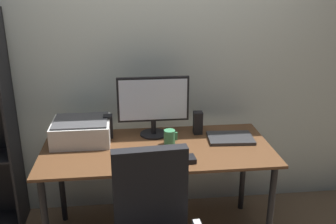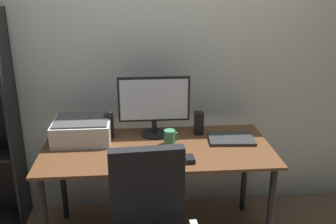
{
  "view_description": "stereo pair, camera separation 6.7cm",
  "coord_description": "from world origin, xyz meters",
  "px_view_note": "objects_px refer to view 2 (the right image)",
  "views": [
    {
      "loc": [
        -0.19,
        -2.37,
        1.84
      ],
      "look_at": [
        0.08,
        0.02,
        0.99
      ],
      "focal_mm": 40.59,
      "sensor_mm": 36.0,
      "label": 1
    },
    {
      "loc": [
        -0.12,
        -2.37,
        1.84
      ],
      "look_at": [
        0.08,
        0.02,
        0.99
      ],
      "focal_mm": 40.59,
      "sensor_mm": 36.0,
      "label": 2
    }
  ],
  "objects_px": {
    "speaker_left": "(109,126)",
    "keyboard": "(154,161)",
    "coffee_mug": "(170,137)",
    "speaker_right": "(199,123)",
    "monitor": "(154,103)",
    "printer": "(82,130)",
    "desk": "(157,158)",
    "laptop": "(231,139)",
    "mouse": "(190,159)"
  },
  "relations": [
    {
      "from": "printer",
      "to": "coffee_mug",
      "type": "bearing_deg",
      "value": -11.03
    },
    {
      "from": "keyboard",
      "to": "printer",
      "type": "distance_m",
      "value": 0.63
    },
    {
      "from": "monitor",
      "to": "mouse",
      "type": "bearing_deg",
      "value": -66.03
    },
    {
      "from": "mouse",
      "to": "speaker_right",
      "type": "relative_size",
      "value": 0.56
    },
    {
      "from": "mouse",
      "to": "printer",
      "type": "xyz_separation_m",
      "value": [
        -0.72,
        0.4,
        0.06
      ]
    },
    {
      "from": "mouse",
      "to": "speaker_right",
      "type": "xyz_separation_m",
      "value": [
        0.13,
        0.45,
        0.07
      ]
    },
    {
      "from": "printer",
      "to": "desk",
      "type": "bearing_deg",
      "value": -17.46
    },
    {
      "from": "keyboard",
      "to": "mouse",
      "type": "distance_m",
      "value": 0.23
    },
    {
      "from": "desk",
      "to": "monitor",
      "type": "distance_m",
      "value": 0.4
    },
    {
      "from": "monitor",
      "to": "keyboard",
      "type": "distance_m",
      "value": 0.5
    },
    {
      "from": "laptop",
      "to": "speaker_right",
      "type": "distance_m",
      "value": 0.26
    },
    {
      "from": "speaker_left",
      "to": "keyboard",
      "type": "bearing_deg",
      "value": -55.03
    },
    {
      "from": "printer",
      "to": "speaker_left",
      "type": "bearing_deg",
      "value": 15.05
    },
    {
      "from": "coffee_mug",
      "to": "speaker_right",
      "type": "xyz_separation_m",
      "value": [
        0.23,
        0.17,
        0.03
      ]
    },
    {
      "from": "keyboard",
      "to": "laptop",
      "type": "xyz_separation_m",
      "value": [
        0.57,
        0.3,
        0.0
      ]
    },
    {
      "from": "mouse",
      "to": "coffee_mug",
      "type": "bearing_deg",
      "value": 106.74
    },
    {
      "from": "speaker_right",
      "to": "printer",
      "type": "relative_size",
      "value": 0.43
    },
    {
      "from": "speaker_right",
      "to": "coffee_mug",
      "type": "bearing_deg",
      "value": -143.62
    },
    {
      "from": "laptop",
      "to": "printer",
      "type": "relative_size",
      "value": 0.8
    },
    {
      "from": "desk",
      "to": "coffee_mug",
      "type": "relative_size",
      "value": 15.1
    },
    {
      "from": "coffee_mug",
      "to": "laptop",
      "type": "distance_m",
      "value": 0.45
    },
    {
      "from": "coffee_mug",
      "to": "speaker_right",
      "type": "height_order",
      "value": "speaker_right"
    },
    {
      "from": "keyboard",
      "to": "speaker_left",
      "type": "xyz_separation_m",
      "value": [
        -0.3,
        0.43,
        0.08
      ]
    },
    {
      "from": "keyboard",
      "to": "printer",
      "type": "relative_size",
      "value": 0.72
    },
    {
      "from": "speaker_left",
      "to": "laptop",
      "type": "bearing_deg",
      "value": -9.0
    },
    {
      "from": "monitor",
      "to": "keyboard",
      "type": "xyz_separation_m",
      "value": [
        -0.03,
        -0.44,
        -0.24
      ]
    },
    {
      "from": "coffee_mug",
      "to": "speaker_left",
      "type": "bearing_deg",
      "value": 158.37
    },
    {
      "from": "desk",
      "to": "speaker_right",
      "type": "height_order",
      "value": "speaker_right"
    },
    {
      "from": "monitor",
      "to": "keyboard",
      "type": "height_order",
      "value": "monitor"
    },
    {
      "from": "keyboard",
      "to": "coffee_mug",
      "type": "xyz_separation_m",
      "value": [
        0.12,
        0.26,
        0.04
      ]
    },
    {
      "from": "keyboard",
      "to": "mouse",
      "type": "height_order",
      "value": "mouse"
    },
    {
      "from": "laptop",
      "to": "speaker_right",
      "type": "height_order",
      "value": "speaker_right"
    },
    {
      "from": "desk",
      "to": "printer",
      "type": "relative_size",
      "value": 3.93
    },
    {
      "from": "desk",
      "to": "speaker_right",
      "type": "xyz_separation_m",
      "value": [
        0.32,
        0.21,
        0.17
      ]
    },
    {
      "from": "laptop",
      "to": "printer",
      "type": "height_order",
      "value": "printer"
    },
    {
      "from": "speaker_left",
      "to": "speaker_right",
      "type": "bearing_deg",
      "value": 0.0
    },
    {
      "from": "keyboard",
      "to": "speaker_right",
      "type": "bearing_deg",
      "value": 48.92
    },
    {
      "from": "speaker_left",
      "to": "printer",
      "type": "bearing_deg",
      "value": -164.95
    },
    {
      "from": "coffee_mug",
      "to": "printer",
      "type": "distance_m",
      "value": 0.63
    },
    {
      "from": "laptop",
      "to": "keyboard",
      "type": "bearing_deg",
      "value": -148.83
    },
    {
      "from": "speaker_right",
      "to": "monitor",
      "type": "bearing_deg",
      "value": 178.62
    },
    {
      "from": "desk",
      "to": "keyboard",
      "type": "bearing_deg",
      "value": -98.64
    },
    {
      "from": "monitor",
      "to": "speaker_right",
      "type": "relative_size",
      "value": 3.04
    },
    {
      "from": "monitor",
      "to": "printer",
      "type": "bearing_deg",
      "value": -173.58
    },
    {
      "from": "laptop",
      "to": "speaker_right",
      "type": "relative_size",
      "value": 1.88
    },
    {
      "from": "speaker_right",
      "to": "printer",
      "type": "xyz_separation_m",
      "value": [
        -0.84,
        -0.05,
        -0.0
      ]
    },
    {
      "from": "monitor",
      "to": "speaker_right",
      "type": "bearing_deg",
      "value": -1.38
    },
    {
      "from": "speaker_right",
      "to": "printer",
      "type": "bearing_deg",
      "value": -176.61
    },
    {
      "from": "mouse",
      "to": "speaker_right",
      "type": "height_order",
      "value": "speaker_right"
    },
    {
      "from": "speaker_left",
      "to": "coffee_mug",
      "type": "bearing_deg",
      "value": -21.63
    }
  ]
}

